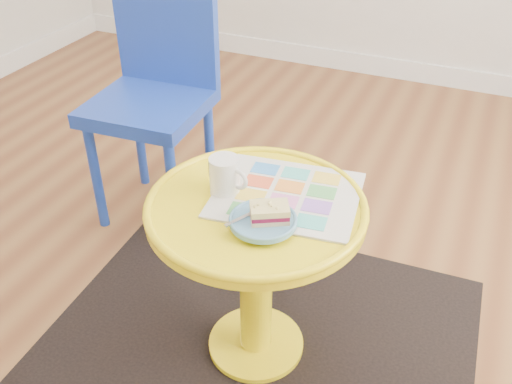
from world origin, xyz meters
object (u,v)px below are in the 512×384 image
at_px(side_table, 256,250).
at_px(chair, 156,84).
at_px(mug, 225,175).
at_px(newspaper, 287,195).
at_px(plate, 263,221).

relative_size(side_table, chair, 0.62).
height_order(chair, mug, chair).
xyz_separation_m(side_table, chair, (-0.66, 0.58, 0.14)).
distance_m(chair, mug, 0.80).
bearing_deg(mug, newspaper, 29.04).
bearing_deg(newspaper, side_table, -137.12).
relative_size(chair, newspaper, 2.47).
height_order(newspaper, mug, mug).
height_order(newspaper, plate, plate).
height_order(chair, plate, chair).
xyz_separation_m(chair, plate, (0.72, -0.66, 0.03)).
distance_m(side_table, plate, 0.20).
height_order(mug, plate, mug).
bearing_deg(plate, newspaper, 87.97).
bearing_deg(side_table, newspaper, 49.76).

